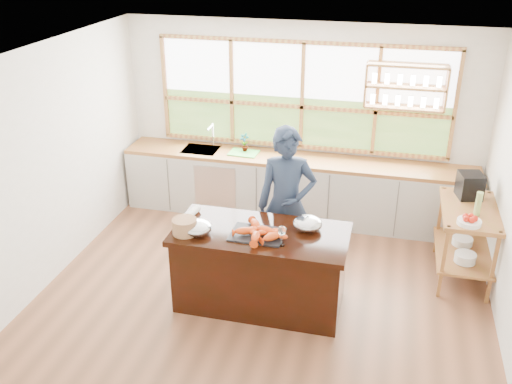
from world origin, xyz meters
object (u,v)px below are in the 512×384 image
(cook, at_px, (287,204))
(wicker_basket, at_px, (185,226))
(island, at_px, (261,268))
(espresso_machine, at_px, (470,186))

(cook, relative_size, wicker_basket, 7.10)
(island, bearing_deg, cook, 77.35)
(island, xyz_separation_m, cook, (0.15, 0.66, 0.47))
(cook, bearing_deg, espresso_machine, 8.76)
(espresso_machine, relative_size, wicker_basket, 1.15)
(island, bearing_deg, wicker_basket, -163.62)
(cook, distance_m, wicker_basket, 1.27)
(cook, xyz_separation_m, espresso_machine, (2.04, 0.75, 0.13))
(espresso_machine, height_order, wicker_basket, espresso_machine)
(espresso_machine, bearing_deg, island, -160.00)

